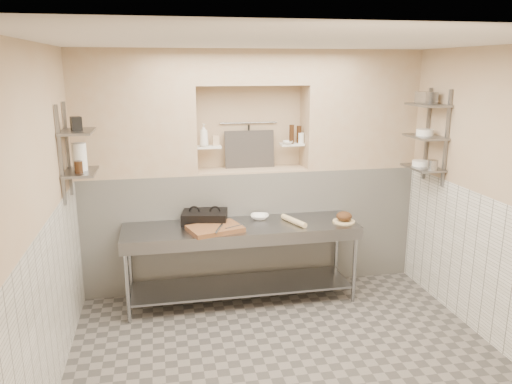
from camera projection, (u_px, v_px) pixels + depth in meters
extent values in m
cube|color=#67615C|center=(286.00, 360.00, 4.66)|extent=(4.00, 3.90, 0.10)
cube|color=silver|center=(292.00, 35.00, 3.94)|extent=(4.00, 3.90, 0.10)
cube|color=tan|center=(36.00, 225.00, 3.91)|extent=(0.10, 3.90, 2.80)
cube|color=tan|center=(500.00, 199.00, 4.69)|extent=(0.10, 3.90, 2.80)
cube|color=tan|center=(247.00, 166.00, 6.20)|extent=(4.00, 0.10, 2.80)
cube|color=tan|center=(395.00, 326.00, 2.40)|extent=(4.00, 0.10, 2.80)
cube|color=white|center=(251.00, 226.00, 6.14)|extent=(4.00, 0.40, 1.40)
cube|color=tan|center=(251.00, 170.00, 5.96)|extent=(1.30, 0.40, 0.02)
cube|color=tan|center=(134.00, 114.00, 5.54)|extent=(1.35, 0.40, 1.40)
cube|color=tan|center=(358.00, 110.00, 6.04)|extent=(1.35, 0.40, 1.40)
cube|color=tan|center=(251.00, 67.00, 5.67)|extent=(1.30, 0.40, 0.40)
cube|color=white|center=(53.00, 306.00, 4.10)|extent=(0.02, 3.90, 1.40)
cube|color=white|center=(485.00, 269.00, 4.85)|extent=(0.02, 3.90, 1.40)
cube|color=white|center=(209.00, 147.00, 5.80)|extent=(0.28, 0.16, 0.02)
cube|color=white|center=(292.00, 144.00, 5.99)|extent=(0.28, 0.16, 0.02)
cylinder|color=gray|center=(248.00, 123.00, 5.99)|extent=(0.70, 0.02, 0.02)
cylinder|color=black|center=(249.00, 137.00, 6.01)|extent=(0.02, 0.02, 0.30)
cube|color=#383330|center=(250.00, 149.00, 6.00)|extent=(0.60, 0.08, 0.45)
cube|color=slate|center=(68.00, 149.00, 5.02)|extent=(0.03, 0.03, 0.95)
cube|color=slate|center=(61.00, 156.00, 4.64)|extent=(0.03, 0.03, 0.95)
cube|color=slate|center=(81.00, 172.00, 4.90)|extent=(0.30, 0.50, 0.02)
cube|color=slate|center=(77.00, 132.00, 4.81)|extent=(0.30, 0.50, 0.03)
cube|color=slate|center=(427.00, 134.00, 5.75)|extent=(0.03, 0.03, 1.05)
cube|color=slate|center=(446.00, 139.00, 5.37)|extent=(0.03, 0.03, 1.05)
cube|color=slate|center=(423.00, 168.00, 5.62)|extent=(0.30, 0.50, 0.02)
cube|color=slate|center=(425.00, 137.00, 5.54)|extent=(0.30, 0.50, 0.02)
cube|color=slate|center=(428.00, 105.00, 5.45)|extent=(0.30, 0.50, 0.03)
cube|color=gray|center=(241.00, 227.00, 5.53)|extent=(2.60, 0.70, 0.04)
cube|color=gray|center=(242.00, 285.00, 5.70)|extent=(2.45, 0.60, 0.03)
cube|color=gray|center=(246.00, 242.00, 5.23)|extent=(2.60, 0.02, 0.12)
cylinder|color=gray|center=(127.00, 285.00, 5.13)|extent=(0.04, 0.04, 0.86)
cylinder|color=gray|center=(130.00, 263.00, 5.68)|extent=(0.04, 0.04, 0.86)
cylinder|color=gray|center=(354.00, 266.00, 5.60)|extent=(0.04, 0.04, 0.86)
cylinder|color=gray|center=(337.00, 248.00, 6.15)|extent=(0.04, 0.04, 0.86)
cube|color=black|center=(205.00, 219.00, 5.60)|extent=(0.55, 0.45, 0.09)
cube|color=black|center=(205.00, 213.00, 5.59)|extent=(0.55, 0.45, 0.04)
cube|color=brown|center=(215.00, 229.00, 5.33)|extent=(0.64, 0.53, 0.05)
cube|color=gray|center=(235.00, 226.00, 5.33)|extent=(0.23, 0.14, 0.01)
cylinder|color=gray|center=(219.00, 228.00, 5.24)|extent=(0.12, 0.26, 0.03)
imported|color=white|center=(260.00, 217.00, 5.74)|extent=(0.25, 0.25, 0.05)
cylinder|color=beige|center=(294.00, 221.00, 5.58)|extent=(0.21, 0.41, 0.06)
cylinder|color=beige|center=(344.00, 221.00, 5.64)|extent=(0.25, 0.25, 0.01)
ellipsoid|color=#4C2D19|center=(344.00, 216.00, 5.63)|extent=(0.18, 0.18, 0.11)
imported|color=white|center=(204.00, 135.00, 5.71)|extent=(0.12, 0.12, 0.26)
cube|color=tan|center=(216.00, 140.00, 5.83)|extent=(0.08, 0.08, 0.12)
imported|color=white|center=(288.00, 142.00, 5.92)|extent=(0.14, 0.14, 0.04)
cylinder|color=black|center=(299.00, 134.00, 5.98)|extent=(0.06, 0.06, 0.21)
cylinder|color=black|center=(292.00, 134.00, 5.93)|extent=(0.06, 0.06, 0.23)
cylinder|color=white|center=(301.00, 138.00, 5.98)|extent=(0.07, 0.07, 0.13)
cylinder|color=white|center=(80.00, 157.00, 4.89)|extent=(0.14, 0.14, 0.27)
cylinder|color=black|center=(79.00, 167.00, 4.79)|extent=(0.08, 0.08, 0.12)
cube|color=black|center=(76.00, 124.00, 4.77)|extent=(0.12, 0.12, 0.13)
cylinder|color=white|center=(421.00, 163.00, 5.66)|extent=(0.19, 0.19, 0.06)
cylinder|color=gray|center=(433.00, 165.00, 5.42)|extent=(0.11, 0.11, 0.11)
cylinder|color=white|center=(425.00, 132.00, 5.55)|extent=(0.19, 0.19, 0.07)
cube|color=gray|center=(426.00, 98.00, 5.48)|extent=(0.18, 0.21, 0.13)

